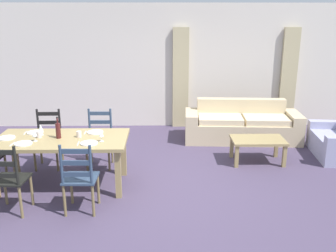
# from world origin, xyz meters

# --- Properties ---
(ground_plane) EXTENTS (9.60, 9.60, 0.02)m
(ground_plane) POSITION_xyz_m (0.00, 0.00, -0.01)
(ground_plane) COLOR #473B54
(wall_far) EXTENTS (9.60, 0.16, 2.70)m
(wall_far) POSITION_xyz_m (0.00, 3.30, 1.35)
(wall_far) COLOR beige
(wall_far) RESTS_ON ground_plane
(curtain_panel_left) EXTENTS (0.35, 0.08, 2.20)m
(curtain_panel_left) POSITION_xyz_m (0.64, 3.16, 1.10)
(curtain_panel_left) COLOR tan
(curtain_panel_left) RESTS_ON ground_plane
(curtain_panel_right) EXTENTS (0.35, 0.08, 2.20)m
(curtain_panel_right) POSITION_xyz_m (3.04, 3.16, 1.10)
(curtain_panel_right) COLOR tan
(curtain_panel_right) RESTS_ON ground_plane
(dining_table) EXTENTS (1.90, 0.96, 0.75)m
(dining_table) POSITION_xyz_m (-1.23, 0.10, 0.66)
(dining_table) COLOR #9B8453
(dining_table) RESTS_ON ground_plane
(dining_chair_near_left) EXTENTS (0.45, 0.43, 0.96)m
(dining_chair_near_left) POSITION_xyz_m (-1.71, -0.69, 0.48)
(dining_chair_near_left) COLOR black
(dining_chair_near_left) RESTS_ON ground_plane
(dining_chair_near_right) EXTENTS (0.43, 0.41, 0.96)m
(dining_chair_near_right) POSITION_xyz_m (-0.82, -0.67, 0.48)
(dining_chair_near_right) COLOR #2D3F56
(dining_chair_near_right) RESTS_ON ground_plane
(dining_chair_far_left) EXTENTS (0.43, 0.41, 0.96)m
(dining_chair_far_left) POSITION_xyz_m (-1.66, 0.87, 0.48)
(dining_chair_far_left) COLOR black
(dining_chair_far_left) RESTS_ON ground_plane
(dining_chair_far_right) EXTENTS (0.43, 0.41, 0.96)m
(dining_chair_far_right) POSITION_xyz_m (-0.81, 0.88, 0.48)
(dining_chair_far_right) COLOR #314359
(dining_chair_far_right) RESTS_ON ground_plane
(dinner_plate_near_left) EXTENTS (0.24, 0.24, 0.02)m
(dinner_plate_near_left) POSITION_xyz_m (-1.68, -0.15, 0.76)
(dinner_plate_near_left) COLOR white
(dinner_plate_near_left) RESTS_ON dining_table
(fork_near_left) EXTENTS (0.03, 0.17, 0.01)m
(fork_near_left) POSITION_xyz_m (-1.83, -0.15, 0.75)
(fork_near_left) COLOR silver
(fork_near_left) RESTS_ON dining_table
(dinner_plate_near_right) EXTENTS (0.24, 0.24, 0.02)m
(dinner_plate_near_right) POSITION_xyz_m (-0.78, -0.15, 0.76)
(dinner_plate_near_right) COLOR white
(dinner_plate_near_right) RESTS_ON dining_table
(fork_near_right) EXTENTS (0.03, 0.17, 0.01)m
(fork_near_right) POSITION_xyz_m (-0.93, -0.15, 0.75)
(fork_near_right) COLOR silver
(fork_near_right) RESTS_ON dining_table
(dinner_plate_far_left) EXTENTS (0.24, 0.24, 0.02)m
(dinner_plate_far_left) POSITION_xyz_m (-1.68, 0.35, 0.76)
(dinner_plate_far_left) COLOR white
(dinner_plate_far_left) RESTS_ON dining_table
(fork_far_left) EXTENTS (0.03, 0.17, 0.01)m
(fork_far_left) POSITION_xyz_m (-1.83, 0.35, 0.75)
(fork_far_left) COLOR silver
(fork_far_left) RESTS_ON dining_table
(dinner_plate_far_right) EXTENTS (0.24, 0.24, 0.02)m
(dinner_plate_far_right) POSITION_xyz_m (-0.78, 0.35, 0.76)
(dinner_plate_far_right) COLOR white
(dinner_plate_far_right) RESTS_ON dining_table
(fork_far_right) EXTENTS (0.02, 0.17, 0.01)m
(fork_far_right) POSITION_xyz_m (-0.93, 0.35, 0.75)
(fork_far_right) COLOR silver
(fork_far_right) RESTS_ON dining_table
(dinner_plate_head_west) EXTENTS (0.24, 0.24, 0.02)m
(dinner_plate_head_west) POSITION_xyz_m (-2.01, 0.10, 0.76)
(dinner_plate_head_west) COLOR white
(dinner_plate_head_west) RESTS_ON dining_table
(wine_bottle) EXTENTS (0.07, 0.07, 0.32)m
(wine_bottle) POSITION_xyz_m (-1.27, 0.11, 0.87)
(wine_bottle) COLOR #471919
(wine_bottle) RESTS_ON dining_table
(wine_glass_near_left) EXTENTS (0.06, 0.06, 0.16)m
(wine_glass_near_left) POSITION_xyz_m (-1.56, -0.03, 0.86)
(wine_glass_near_left) COLOR white
(wine_glass_near_left) RESTS_ON dining_table
(wine_glass_near_right) EXTENTS (0.06, 0.06, 0.16)m
(wine_glass_near_right) POSITION_xyz_m (-0.62, -0.05, 0.86)
(wine_glass_near_right) COLOR white
(wine_glass_near_right) RESTS_ON dining_table
(wine_glass_far_left) EXTENTS (0.06, 0.06, 0.16)m
(wine_glass_far_left) POSITION_xyz_m (-1.56, 0.25, 0.86)
(wine_glass_far_left) COLOR white
(wine_glass_far_left) RESTS_ON dining_table
(coffee_cup_primary) EXTENTS (0.07, 0.07, 0.09)m
(coffee_cup_primary) POSITION_xyz_m (-0.98, 0.14, 0.80)
(coffee_cup_primary) COLOR beige
(coffee_cup_primary) RESTS_ON dining_table
(coffee_cup_secondary) EXTENTS (0.07, 0.07, 0.09)m
(coffee_cup_secondary) POSITION_xyz_m (-1.56, 0.14, 0.80)
(coffee_cup_secondary) COLOR beige
(coffee_cup_secondary) RESTS_ON dining_table
(couch) EXTENTS (2.32, 0.93, 0.80)m
(couch) POSITION_xyz_m (1.84, 2.20, 0.29)
(couch) COLOR #CEB88F
(couch) RESTS_ON ground_plane
(coffee_table) EXTENTS (0.90, 0.56, 0.42)m
(coffee_table) POSITION_xyz_m (1.87, 0.99, 0.36)
(coffee_table) COLOR #9B8453
(coffee_table) RESTS_ON ground_plane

